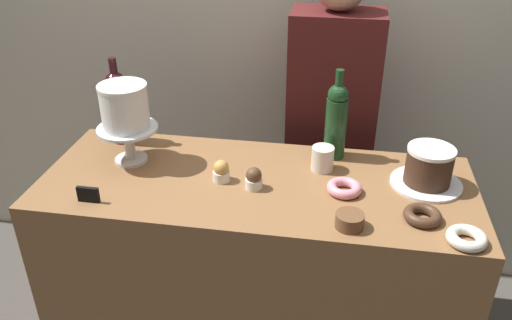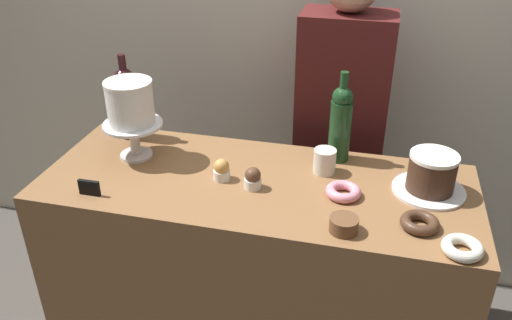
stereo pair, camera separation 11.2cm
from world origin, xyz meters
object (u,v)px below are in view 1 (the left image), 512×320
Objects in this scene: cupcake_caramel at (221,171)px; coffee_cup_ceramic at (323,159)px; wine_bottle_dark_red at (118,105)px; wine_bottle_green at (336,120)px; white_layer_cake at (124,106)px; donut_pink at (344,188)px; donut_sugar at (467,238)px; price_sign_chalkboard at (88,195)px; cupcake_chocolate at (254,179)px; cookie_stack at (350,220)px; donut_chocolate at (422,215)px; chocolate_round_cake at (429,165)px; barista_figure at (329,144)px; cake_stand_pedestal at (129,138)px.

coffee_cup_ceramic is (0.33, 0.13, 0.01)m from cupcake_caramel.
wine_bottle_green is at bearing 0.51° from wine_bottle_dark_red.
white_layer_cake reaches higher than donut_pink.
donut_pink is 0.40m from donut_sugar.
white_layer_cake is at bearing 83.20° from price_sign_chalkboard.
wine_bottle_dark_red reaches higher than white_layer_cake.
wine_bottle_dark_red is at bearing 155.25° from cupcake_chocolate.
wine_bottle_green reaches higher than cookie_stack.
cupcake_chocolate is (-0.25, -0.26, -0.11)m from wine_bottle_green.
donut_chocolate is at bearing 18.27° from cookie_stack.
wine_bottle_green is 0.60m from donut_sugar.
cupcake_caramel is 0.87× the size of coffee_cup_ceramic.
donut_chocolate is at bearing -11.50° from white_layer_cake.
barista_figure reaches higher than chocolate_round_cake.
barista_figure is (-0.29, 0.68, -0.13)m from donut_chocolate.
cake_stand_pedestal is at bearing 166.94° from cupcake_chocolate.
white_layer_cake is 0.73m from wine_bottle_green.
chocolate_round_cake is at bearing -7.30° from coffee_cup_ceramic.
cupcake_chocolate reaches higher than donut_sugar.
donut_sugar is at bearing -14.93° from white_layer_cake.
price_sign_chalkboard is 1.05m from barista_figure.
cookie_stack is (0.02, -0.18, 0.01)m from donut_pink.
donut_sugar is (1.09, -0.29, -0.19)m from white_layer_cake.
wine_bottle_dark_red is (-1.11, 0.14, 0.07)m from chocolate_round_cake.
cake_stand_pedestal is 2.99× the size of price_sign_chalkboard.
donut_chocolate is at bearing -99.39° from chocolate_round_cake.
cupcake_caramel is 0.67m from barista_figure.
barista_figure is (-0.08, 0.75, -0.14)m from cookie_stack.
donut_pink is at bearing -6.45° from white_layer_cake.
wine_bottle_green is 4.38× the size of cupcake_caramel.
cupcake_chocolate is at bearing -110.91° from barista_figure.
cake_stand_pedestal is 2.82× the size of cupcake_caramel.
wine_bottle_green reaches higher than donut_sugar.
donut_pink is at bearing 153.54° from donut_chocolate.
wine_bottle_green is (0.80, 0.01, 0.00)m from wine_bottle_dark_red.
wine_bottle_green is 3.83× the size of coffee_cup_ceramic.
donut_chocolate is at bearing -39.06° from coffee_cup_ceramic.
price_sign_chalkboard is (-0.38, -0.19, -0.01)m from cupcake_caramel.
white_layer_cake reaches higher than cupcake_caramel.
donut_sugar is (0.38, -0.44, -0.13)m from wine_bottle_green.
white_layer_cake reaches higher than chocolate_round_cake.
chocolate_round_cake is 0.35m from wine_bottle_green.
barista_figure is (-0.02, 0.33, -0.26)m from wine_bottle_green.
cupcake_chocolate is at bearing -133.36° from wine_bottle_green.
cupcake_caramel is 0.46m from cookie_stack.
price_sign_chalkboard is at bearing -165.11° from chocolate_round_cake.
wine_bottle_dark_red is 2.91× the size of donut_chocolate.
wine_bottle_green is at bearing 130.64° from donut_sugar.
cupcake_caramel reaches higher than donut_pink.
cake_stand_pedestal reaches higher than cookie_stack.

